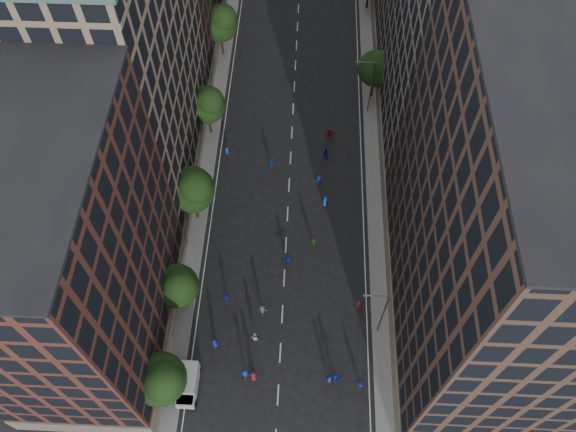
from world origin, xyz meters
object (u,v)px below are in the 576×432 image
object	(u,v)px
cargo_van	(188,384)
skater_2	(360,384)
skater_0	(215,343)
streetlamp_near	(382,312)
skater_1	(329,380)
streetlamp_far	(370,84)

from	to	relation	value
cargo_van	skater_2	size ratio (longest dim) A/B	2.76
cargo_van	skater_0	distance (m)	5.13
streetlamp_near	skater_1	distance (m)	8.96
skater_0	skater_2	bearing A→B (deg)	176.20
streetlamp_far	skater_0	size ratio (longest dim) A/B	5.71
cargo_van	skater_1	xyz separation A→B (m)	(14.59, 1.16, -0.39)
skater_2	streetlamp_far	bearing A→B (deg)	-102.40
skater_0	cargo_van	bearing A→B (deg)	74.01
streetlamp_near	cargo_van	xyz separation A→B (m)	(-19.67, -7.14, -3.93)
streetlamp_near	cargo_van	size ratio (longest dim) A/B	2.05
streetlamp_far	cargo_van	world-z (taller)	streetlamp_far
cargo_van	skater_0	world-z (taller)	cargo_van
streetlamp_near	skater_2	world-z (taller)	streetlamp_near
skater_0	skater_1	xyz separation A→B (m)	(12.37, -3.44, 0.05)
streetlamp_far	skater_0	distance (m)	39.83
streetlamp_near	streetlamp_far	xyz separation A→B (m)	(0.00, 33.00, 0.00)
streetlamp_far	skater_0	bearing A→B (deg)	-116.16
cargo_van	skater_2	world-z (taller)	cargo_van
skater_1	skater_2	distance (m)	3.23
skater_1	skater_0	bearing A→B (deg)	-40.31
cargo_van	skater_2	distance (m)	17.83
streetlamp_far	cargo_van	distance (m)	44.87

